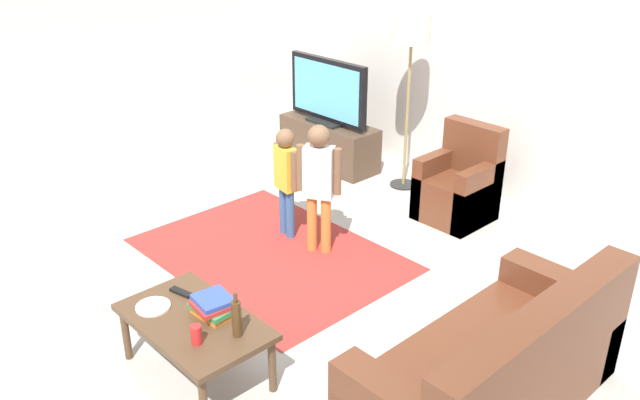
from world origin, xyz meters
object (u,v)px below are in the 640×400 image
object	(u,v)px
book_stack	(213,306)
bottle	(237,318)
tv	(328,92)
armchair	(460,188)
floor_lamp	(412,38)
coffee_table	(194,325)
plate	(153,307)
couch	(499,376)
tv_remote	(181,292)
soda_can	(196,335)
tv_stand	(329,144)
child_near_tv	(286,173)
child_center	(319,178)

from	to	relation	value
book_stack	bottle	bearing A→B (deg)	-3.31
tv	armchair	xyz separation A→B (m)	(1.82, -0.02, -0.55)
floor_lamp	bottle	xyz separation A→B (m)	(1.39, -3.18, -1.00)
armchair	coffee_table	bearing A→B (deg)	-85.67
plate	bottle	bearing A→B (deg)	20.14
couch	floor_lamp	xyz separation A→B (m)	(-2.59, 2.21, 1.25)
couch	tv_remote	xyz separation A→B (m)	(-1.81, -0.97, 0.14)
couch	bottle	size ratio (longest dim) A/B	6.13
book_stack	soda_can	distance (m)	0.29
couch	tv_remote	size ratio (longest dim) A/B	10.59
tv_stand	couch	xyz separation A→B (m)	(3.57, -2.05, 0.05)
child_near_tv	soda_can	size ratio (longest dim) A/B	8.37
coffee_table	plate	xyz separation A→B (m)	(-0.28, -0.12, 0.06)
bottle	soda_can	world-z (taller)	bottle
child_near_tv	tv	bearing A→B (deg)	124.39
armchair	tv	bearing A→B (deg)	179.42
tv_remote	armchair	bearing A→B (deg)	75.69
couch	armchair	bearing A→B (deg)	130.93
armchair	tv_remote	bearing A→B (deg)	-91.27
soda_can	tv_stand	bearing A→B (deg)	125.00
tv_stand	floor_lamp	distance (m)	1.63
child_center	tv_remote	world-z (taller)	child_center
tv	child_near_tv	size ratio (longest dim) A/B	1.10
floor_lamp	soda_can	xyz separation A→B (m)	(1.29, -3.40, -1.06)
armchair	soda_can	bearing A→B (deg)	-81.95
floor_lamp	tv_remote	world-z (taller)	floor_lamp
couch	plate	bearing A→B (deg)	-146.41
plate	child_center	bearing A→B (deg)	101.80
floor_lamp	child_center	world-z (taller)	floor_lamp
armchair	plate	world-z (taller)	armchair
tv	couch	world-z (taller)	tv
tv_stand	tv	size ratio (longest dim) A/B	1.09
couch	child_center	bearing A→B (deg)	164.60
bottle	plate	xyz separation A→B (m)	(-0.60, -0.22, -0.11)
floor_lamp	soda_can	bearing A→B (deg)	-69.16
tv	couch	distance (m)	4.14
bottle	armchair	bearing A→B (deg)	100.50
tv_remote	bottle	bearing A→B (deg)	-13.04
tv	armchair	distance (m)	1.90
couch	bottle	world-z (taller)	couch
tv_stand	tv_remote	size ratio (longest dim) A/B	7.06
floor_lamp	tv_remote	size ratio (longest dim) A/B	10.47
tv_stand	tv_remote	bearing A→B (deg)	-59.92
floor_lamp	coffee_table	world-z (taller)	floor_lamp
child_near_tv	soda_can	xyz separation A→B (m)	(1.28, -1.78, -0.12)
tv_remote	couch	bearing A→B (deg)	15.13
couch	child_near_tv	xyz separation A→B (m)	(-2.58, 0.59, 0.31)
armchair	child_center	distance (m)	1.53
plate	child_near_tv	bearing A→B (deg)	113.77
couch	plate	world-z (taller)	couch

